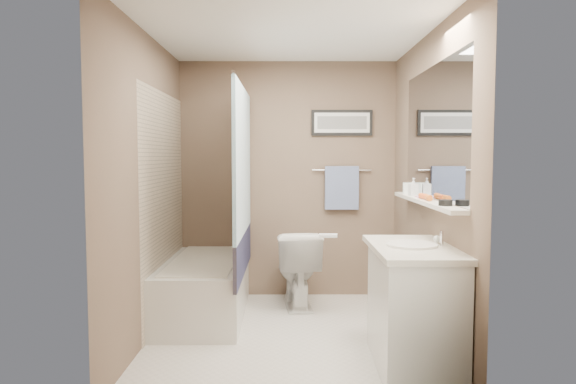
{
  "coord_description": "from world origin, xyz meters",
  "views": [
    {
      "loc": [
        -0.01,
        -4.01,
        1.44
      ],
      "look_at": [
        0.0,
        0.15,
        1.15
      ],
      "focal_mm": 32.0,
      "sensor_mm": 36.0,
      "label": 1
    }
  ],
  "objects_px": {
    "candle_bowl_near": "(445,203)",
    "glass_jar": "(408,188)",
    "bathtub": "(205,288)",
    "toilet": "(297,268)",
    "vanity": "(414,310)",
    "hair_brush_front": "(428,197)",
    "soap_bottle": "(413,187)",
    "hair_brush_back": "(425,197)"
  },
  "relations": [
    {
      "from": "candle_bowl_near",
      "to": "glass_jar",
      "type": "distance_m",
      "value": 1.07
    },
    {
      "from": "bathtub",
      "to": "candle_bowl_near",
      "type": "xyz_separation_m",
      "value": [
        1.79,
        -1.22,
        0.89
      ]
    },
    {
      "from": "toilet",
      "to": "vanity",
      "type": "distance_m",
      "value": 1.65
    },
    {
      "from": "vanity",
      "to": "hair_brush_front",
      "type": "distance_m",
      "value": 0.85
    },
    {
      "from": "bathtub",
      "to": "vanity",
      "type": "bearing_deg",
      "value": -36.74
    },
    {
      "from": "bathtub",
      "to": "glass_jar",
      "type": "distance_m",
      "value": 2.01
    },
    {
      "from": "candle_bowl_near",
      "to": "soap_bottle",
      "type": "bearing_deg",
      "value": 90.0
    },
    {
      "from": "bathtub",
      "to": "hair_brush_front",
      "type": "bearing_deg",
      "value": -24.54
    },
    {
      "from": "vanity",
      "to": "glass_jar",
      "type": "relative_size",
      "value": 9.0
    },
    {
      "from": "bathtub",
      "to": "toilet",
      "type": "height_order",
      "value": "toilet"
    },
    {
      "from": "candle_bowl_near",
      "to": "soap_bottle",
      "type": "height_order",
      "value": "soap_bottle"
    },
    {
      "from": "candle_bowl_near",
      "to": "hair_brush_front",
      "type": "height_order",
      "value": "hair_brush_front"
    },
    {
      "from": "hair_brush_front",
      "to": "soap_bottle",
      "type": "distance_m",
      "value": 0.44
    },
    {
      "from": "toilet",
      "to": "glass_jar",
      "type": "distance_m",
      "value": 1.32
    },
    {
      "from": "hair_brush_front",
      "to": "soap_bottle",
      "type": "height_order",
      "value": "soap_bottle"
    },
    {
      "from": "candle_bowl_near",
      "to": "hair_brush_back",
      "type": "distance_m",
      "value": 0.5
    },
    {
      "from": "vanity",
      "to": "hair_brush_front",
      "type": "bearing_deg",
      "value": 65.2
    },
    {
      "from": "soap_bottle",
      "to": "hair_brush_back",
      "type": "bearing_deg",
      "value": -90.0
    },
    {
      "from": "toilet",
      "to": "hair_brush_front",
      "type": "bearing_deg",
      "value": 125.93
    },
    {
      "from": "toilet",
      "to": "hair_brush_back",
      "type": "height_order",
      "value": "hair_brush_back"
    },
    {
      "from": "bathtub",
      "to": "soap_bottle",
      "type": "xyz_separation_m",
      "value": [
        1.79,
        -0.36,
        0.94
      ]
    },
    {
      "from": "glass_jar",
      "to": "soap_bottle",
      "type": "bearing_deg",
      "value": -90.0
    },
    {
      "from": "vanity",
      "to": "candle_bowl_near",
      "type": "bearing_deg",
      "value": -14.25
    },
    {
      "from": "toilet",
      "to": "hair_brush_back",
      "type": "relative_size",
      "value": 3.35
    },
    {
      "from": "bathtub",
      "to": "hair_brush_front",
      "type": "height_order",
      "value": "hair_brush_front"
    },
    {
      "from": "bathtub",
      "to": "vanity",
      "type": "relative_size",
      "value": 1.67
    },
    {
      "from": "toilet",
      "to": "soap_bottle",
      "type": "distance_m",
      "value": 1.41
    },
    {
      "from": "soap_bottle",
      "to": "hair_brush_front",
      "type": "bearing_deg",
      "value": -90.0
    },
    {
      "from": "candle_bowl_near",
      "to": "vanity",
      "type": "bearing_deg",
      "value": 164.31
    },
    {
      "from": "candle_bowl_near",
      "to": "glass_jar",
      "type": "height_order",
      "value": "glass_jar"
    },
    {
      "from": "hair_brush_back",
      "to": "soap_bottle",
      "type": "xyz_separation_m",
      "value": [
        0.0,
        0.36,
        0.05
      ]
    },
    {
      "from": "vanity",
      "to": "hair_brush_back",
      "type": "height_order",
      "value": "hair_brush_back"
    },
    {
      "from": "hair_brush_back",
      "to": "glass_jar",
      "type": "xyz_separation_m",
      "value": [
        0.0,
        0.57,
        0.03
      ]
    },
    {
      "from": "toilet",
      "to": "candle_bowl_near",
      "type": "distance_m",
      "value": 1.95
    },
    {
      "from": "hair_brush_front",
      "to": "soap_bottle",
      "type": "relative_size",
      "value": 1.49
    },
    {
      "from": "bathtub",
      "to": "hair_brush_back",
      "type": "distance_m",
      "value": 2.12
    },
    {
      "from": "vanity",
      "to": "glass_jar",
      "type": "bearing_deg",
      "value": 81.09
    },
    {
      "from": "toilet",
      "to": "soap_bottle",
      "type": "xyz_separation_m",
      "value": [
        0.95,
        -0.66,
        0.82
      ]
    },
    {
      "from": "bathtub",
      "to": "glass_jar",
      "type": "height_order",
      "value": "glass_jar"
    },
    {
      "from": "hair_brush_front",
      "to": "glass_jar",
      "type": "distance_m",
      "value": 0.64
    },
    {
      "from": "hair_brush_front",
      "to": "hair_brush_back",
      "type": "bearing_deg",
      "value": 90.0
    },
    {
      "from": "candle_bowl_near",
      "to": "soap_bottle",
      "type": "distance_m",
      "value": 0.86
    }
  ]
}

